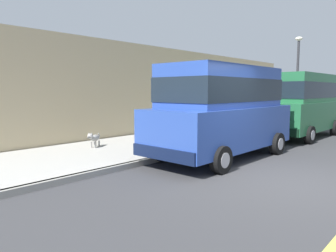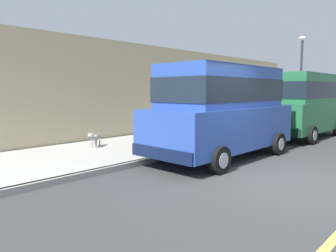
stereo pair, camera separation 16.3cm
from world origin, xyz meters
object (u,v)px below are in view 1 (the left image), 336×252
object	(u,v)px
car_blue_van	(222,108)
dog_grey	(94,138)
car_green_van	(300,102)
street_lamp	(298,70)

from	to	relation	value
car_blue_van	dog_grey	xyz separation A→B (m)	(-3.37, -1.89, -0.97)
car_blue_van	car_green_van	xyz separation A→B (m)	(0.10, 5.52, 0.00)
car_green_van	street_lamp	xyz separation A→B (m)	(-1.44, 3.53, 1.51)
car_green_van	car_blue_van	bearing A→B (deg)	-91.09
car_blue_van	street_lamp	xyz separation A→B (m)	(-1.34, 9.05, 1.51)
car_blue_van	dog_grey	bearing A→B (deg)	-150.71
car_green_van	dog_grey	distance (m)	8.24
dog_grey	car_green_van	bearing A→B (deg)	64.88
car_blue_van	car_green_van	world-z (taller)	same
car_green_van	dog_grey	size ratio (longest dim) A/B	7.06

